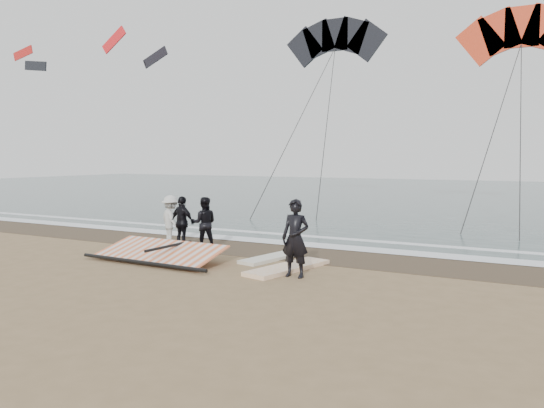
% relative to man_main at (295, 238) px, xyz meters
% --- Properties ---
extents(ground, '(120.00, 120.00, 0.00)m').
position_rel_man_main_xyz_m(ground, '(-1.02, -1.50, -0.95)').
color(ground, '#8C704C').
rests_on(ground, ground).
extents(sea, '(120.00, 54.00, 0.02)m').
position_rel_man_main_xyz_m(sea, '(-1.02, 31.50, -0.94)').
color(sea, '#233838').
rests_on(sea, ground).
extents(wet_sand, '(120.00, 2.80, 0.01)m').
position_rel_man_main_xyz_m(wet_sand, '(-1.02, 3.00, -0.94)').
color(wet_sand, '#4C3D2B').
rests_on(wet_sand, ground).
extents(foam_near, '(120.00, 0.90, 0.01)m').
position_rel_man_main_xyz_m(foam_near, '(-1.02, 4.40, -0.92)').
color(foam_near, white).
rests_on(foam_near, sea).
extents(foam_far, '(120.00, 0.45, 0.01)m').
position_rel_man_main_xyz_m(foam_far, '(-1.02, 6.10, -0.92)').
color(foam_far, white).
rests_on(foam_far, sea).
extents(man_main, '(0.70, 0.46, 1.90)m').
position_rel_man_main_xyz_m(man_main, '(0.00, 0.00, 0.00)').
color(man_main, black).
rests_on(man_main, ground).
extents(board_white, '(1.34, 2.77, 0.11)m').
position_rel_man_main_xyz_m(board_white, '(-0.52, 0.66, -0.89)').
color(board_white, white).
rests_on(board_white, ground).
extents(board_cream, '(1.06, 2.35, 0.09)m').
position_rel_man_main_xyz_m(board_cream, '(-1.55, 1.73, -0.90)').
color(board_cream, beige).
rests_on(board_cream, ground).
extents(trio_cluster, '(2.52, 1.11, 1.66)m').
position_rel_man_main_xyz_m(trio_cluster, '(-5.00, 2.21, -0.12)').
color(trio_cluster, black).
rests_on(trio_cluster, ground).
extents(sail_rig, '(4.32, 1.88, 0.50)m').
position_rel_man_main_xyz_m(sail_rig, '(-4.22, 0.14, -0.75)').
color(sail_rig, black).
rests_on(sail_rig, ground).
extents(kite_red, '(6.88, 4.91, 12.80)m').
position_rel_man_main_xyz_m(kite_red, '(3.80, 17.97, 7.82)').
color(kite_red, red).
rests_on(kite_red, ground).
extents(kite_dark, '(7.48, 5.69, 14.79)m').
position_rel_man_main_xyz_m(kite_dark, '(-7.03, 20.58, 9.04)').
color(kite_dark, black).
rests_on(kite_dark, ground).
extents(distant_kites, '(20.10, 6.12, 3.90)m').
position_rel_man_main_xyz_m(distant_kites, '(-36.98, 27.50, 12.25)').
color(distant_kites, black).
rests_on(distant_kites, ground).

